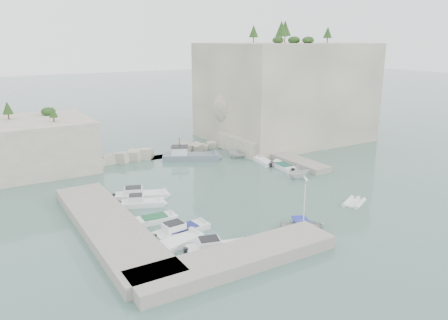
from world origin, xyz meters
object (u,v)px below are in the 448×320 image
rowboat (303,229)px  inflatable_dinghy (354,204)px  motorboat_b (143,206)px  work_boat (191,159)px  motorboat_e (180,244)px  tender_east_a (298,178)px  tender_east_b (283,168)px  tender_east_d (241,157)px  motorboat_f (218,251)px  motorboat_a (142,197)px  motorboat_c (155,222)px  tender_east_c (263,163)px  motorboat_d (182,233)px

rowboat → inflatable_dinghy: bearing=-51.8°
motorboat_b → work_boat: (13.27, 14.32, 0.00)m
motorboat_e → tender_east_a: size_ratio=1.29×
tender_east_b → tender_east_d: (-1.87, 8.17, 0.00)m
motorboat_e → motorboat_f: motorboat_f is taller
motorboat_a → motorboat_c: size_ratio=1.36×
inflatable_dinghy → tender_east_b: 15.15m
work_boat → motorboat_e: bearing=-91.2°
motorboat_a → motorboat_c: (-1.41, -7.33, 0.00)m
motorboat_a → tender_east_c: bearing=32.8°
motorboat_a → inflatable_dinghy: 24.12m
tender_east_a → tender_east_b: 4.69m
motorboat_e → tender_east_d: 30.36m
motorboat_f → motorboat_b: bearing=113.5°
motorboat_c → tender_east_b: same height
tender_east_d → work_boat: size_ratio=0.44×
inflatable_dinghy → tender_east_a: tender_east_a is taller
motorboat_b → motorboat_c: bearing=-74.9°
rowboat → tender_east_a: bearing=-13.3°
work_boat → rowboat: bearing=-66.6°
tender_east_a → tender_east_c: bearing=-0.9°
tender_east_a → work_boat: size_ratio=0.39×
motorboat_a → rowboat: motorboat_a is taller
tender_east_b → motorboat_b: bearing=103.6°
inflatable_dinghy → tender_east_a: size_ratio=0.98×
inflatable_dinghy → tender_east_c: (1.23, 18.66, 0.00)m
inflatable_dinghy → work_boat: bearing=78.7°
motorboat_d → inflatable_dinghy: size_ratio=1.69×
motorboat_f → inflatable_dinghy: size_ratio=1.68×
tender_east_a → tender_east_b: size_ratio=0.73×
motorboat_a → tender_east_c: motorboat_a is taller
motorboat_a → inflatable_dinghy: (19.45, -14.27, 0.00)m
tender_east_c → rowboat: bearing=162.4°
motorboat_f → tender_east_a: size_ratio=1.65×
motorboat_e → motorboat_f: bearing=-70.1°
motorboat_c → tender_east_c: bearing=31.4°
motorboat_b → motorboat_f: (1.70, -13.53, 0.00)m
motorboat_c → work_boat: (13.84, 19.12, 0.00)m
tender_east_a → tender_east_b: tender_east_a is taller
motorboat_b → motorboat_f: size_ratio=0.86×
motorboat_b → tender_east_d: bearing=51.1°
motorboat_a → work_boat: bearing=64.3°
motorboat_d → tender_east_a: tender_east_a is taller
motorboat_d → motorboat_e: (-1.09, -1.92, 0.00)m
motorboat_b → tender_east_c: 22.61m
tender_east_b → motorboat_a: bearing=97.3°
motorboat_b → tender_east_b: bearing=30.2°
motorboat_f → tender_east_a: bearing=48.5°
tender_east_a → tender_east_c: 8.21m
rowboat → tender_east_d: size_ratio=1.06×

